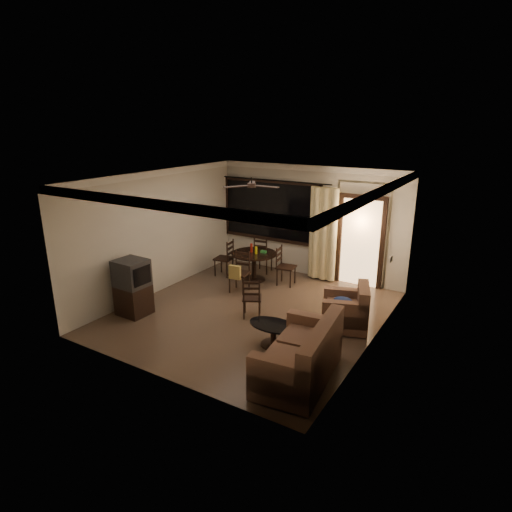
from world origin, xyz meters
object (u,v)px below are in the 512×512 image
Objects in this scene: coffee_table at (273,331)px; dining_table at (254,259)px; tv_cabinet at (133,287)px; side_chair at (252,305)px; sofa at (303,358)px; dining_chair_south at (239,279)px; dining_chair_west at (224,265)px; dining_chair_north at (263,262)px; armchair at (348,311)px; dining_chair_east at (286,274)px.

dining_table is at bearing 127.41° from coffee_table.
tv_cabinet is 2.46m from side_chair.
sofa reaches higher than side_chair.
dining_table is 1.18× the size of dining_chair_south.
tv_cabinet is at bearing -12.66° from dining_chair_west.
sofa is at bearing -49.26° from dining_chair_south.
dining_chair_north is at bearing 123.13° from coffee_table.
dining_chair_south is at bearing 44.30° from dining_chair_west.
sofa reaches higher than coffee_table.
dining_chair_north is at bearing 99.87° from dining_table.
sofa is at bearing 119.67° from dining_chair_north.
dining_chair_west is at bearing 134.30° from dining_chair_south.
dining_chair_west is 0.81× the size of tv_cabinet.
armchair is at bearing 64.70° from dining_chair_west.
dining_chair_west is at bearing -172.18° from dining_table.
sofa reaches higher than dining_table.
tv_cabinet is (-0.25, -2.87, 0.30)m from dining_chair_west.
dining_chair_north is 3.74m from tv_cabinet.
side_chair is (1.90, -1.72, -0.03)m from dining_chair_west.
dining_table is 3.18m from armchair.
tv_cabinet reaches higher than dining_chair_north.
dining_table is at bearing 136.14° from armchair.
dining_chair_east is 3.64m from tv_cabinet.
dining_chair_west is 1.00× the size of dining_chair_north.
tv_cabinet is 1.36× the size of side_chair.
dining_chair_north reaches higher than dining_table.
armchair reaches higher than side_chair.
armchair is at bearing 56.72° from coffee_table.
dining_table is at bearing 71.25° from tv_cabinet.
dining_chair_south is 1.00× the size of dining_chair_north.
tv_cabinet is at bearing 140.61° from dining_chair_east.
sofa is (3.74, -3.21, 0.09)m from dining_chair_west.
tv_cabinet is 4.32m from armchair.
dining_chair_west and dining_chair_east have the same top height.
dining_chair_south is 3.73m from sofa.
sofa reaches higher than armchair.
sofa is (2.08, -3.43, 0.09)m from dining_chair_east.
dining_chair_south is at bearing 136.82° from coffee_table.
dining_chair_east is at bearing 113.41° from coffee_table.
side_chair is at bearing 139.71° from coffee_table.
armchair is at bearing -131.91° from dining_chair_east.
tv_cabinet is (-1.19, -2.13, 0.28)m from dining_chair_south.
dining_chair_east and dining_chair_south have the same top height.
dining_chair_south is at bearing 151.16° from armchair.
coffee_table is at bearing 111.01° from side_chair.
tv_cabinet reaches higher than side_chair.
dining_chair_south is 2.46m from tv_cabinet.
dining_table is 1.31× the size of side_chair.
armchair is (3.73, -1.18, 0.07)m from dining_chair_west.
dining_table is 0.96× the size of tv_cabinet.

